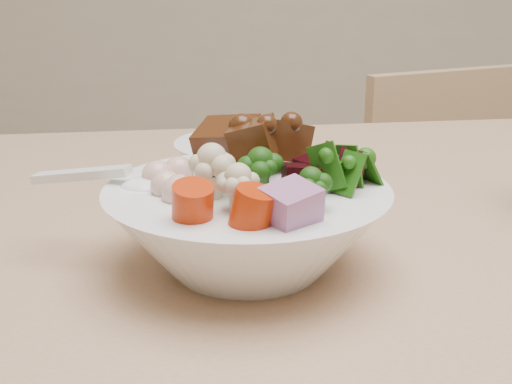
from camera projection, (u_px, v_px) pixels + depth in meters
chair_far at (471, 259)px, 1.40m from camera, size 0.49×0.49×0.81m
food_bowl at (250, 222)px, 0.58m from camera, size 0.23×0.23×0.12m
soup_spoon at (130, 184)px, 0.58m from camera, size 0.13×0.06×0.02m
side_bowl at (239, 163)px, 0.79m from camera, size 0.14×0.14×0.05m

